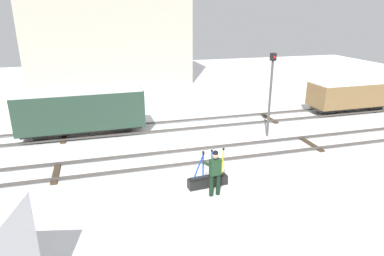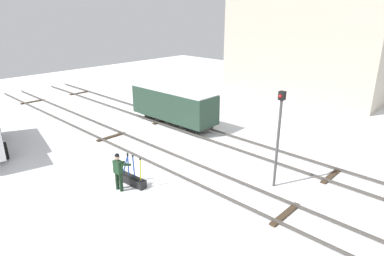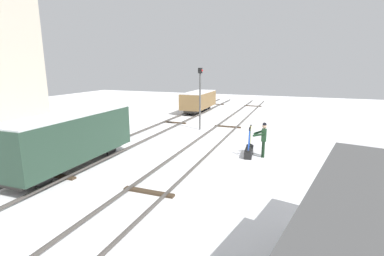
{
  "view_description": "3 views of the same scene",
  "coord_description": "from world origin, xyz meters",
  "views": [
    {
      "loc": [
        -3.85,
        -13.3,
        6.25
      ],
      "look_at": [
        0.34,
        1.84,
        0.76
      ],
      "focal_mm": 31.68,
      "sensor_mm": 36.0,
      "label": 1
    },
    {
      "loc": [
        10.78,
        -10.23,
        7.38
      ],
      "look_at": [
        -0.47,
        1.49,
        1.56
      ],
      "focal_mm": 31.18,
      "sensor_mm": 36.0,
      "label": 2
    },
    {
      "loc": [
        -13.88,
        -4.69,
        4.38
      ],
      "look_at": [
        0.43,
        0.76,
        1.0
      ],
      "focal_mm": 26.16,
      "sensor_mm": 36.0,
      "label": 3
    }
  ],
  "objects": [
    {
      "name": "freight_car_mid_siding",
      "position": [
        -4.87,
        4.31,
        1.39
      ],
      "size": [
        6.3,
        2.04,
        2.42
      ],
      "rotation": [
        0.0,
        0.0,
        0.02
      ],
      "color": "#2D2B28",
      "rests_on": "ground_plane"
    },
    {
      "name": "track_main_line",
      "position": [
        0.0,
        0.0,
        0.11
      ],
      "size": [
        44.0,
        1.94,
        0.18
      ],
      "color": "#4C4742",
      "rests_on": "ground_plane"
    },
    {
      "name": "track_siding_near",
      "position": [
        0.0,
        4.31,
        0.11
      ],
      "size": [
        44.0,
        1.94,
        0.18
      ],
      "color": "#4C4742",
      "rests_on": "ground_plane"
    },
    {
      "name": "switch_lever_frame",
      "position": [
        -0.27,
        -2.58,
        0.25
      ],
      "size": [
        1.55,
        0.49,
        1.45
      ],
      "rotation": [
        0.0,
        0.0,
        0.09
      ],
      "color": "black",
      "rests_on": "ground_plane"
    },
    {
      "name": "signal_post",
      "position": [
        4.38,
        1.66,
        2.59
      ],
      "size": [
        0.24,
        0.32,
        4.28
      ],
      "color": "#4C4C4C",
      "rests_on": "ground_plane"
    },
    {
      "name": "freight_car_back_track",
      "position": [
        11.6,
        4.31,
        1.17
      ],
      "size": [
        5.4,
        1.99,
        1.98
      ],
      "rotation": [
        0.0,
        0.0,
        0.01
      ],
      "color": "#2D2B28",
      "rests_on": "ground_plane"
    },
    {
      "name": "ground_plane",
      "position": [
        0.0,
        0.0,
        0.0
      ],
      "size": [
        60.0,
        60.0,
        0.0
      ],
      "primitive_type": "plane",
      "color": "white"
    },
    {
      "name": "rail_worker",
      "position": [
        -0.24,
        -3.24,
        0.97
      ],
      "size": [
        0.58,
        0.68,
        1.72
      ],
      "rotation": [
        0.0,
        0.0,
        0.09
      ],
      "color": "black",
      "rests_on": "ground_plane"
    }
  ]
}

